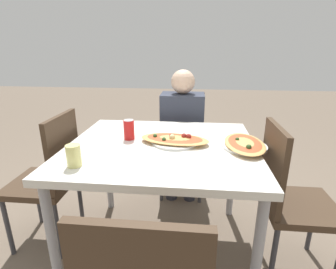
# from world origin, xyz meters

# --- Properties ---
(ground_plane) EXTENTS (14.00, 14.00, 0.00)m
(ground_plane) POSITION_xyz_m (0.00, 0.00, 0.00)
(ground_plane) COLOR #6B5B4C
(dining_table) EXTENTS (1.11, 0.99, 0.76)m
(dining_table) POSITION_xyz_m (0.00, 0.00, 0.69)
(dining_table) COLOR silver
(dining_table) RESTS_ON ground_plane
(chair_far_seated) EXTENTS (0.40, 0.40, 0.92)m
(chair_far_seated) POSITION_xyz_m (0.09, 0.83, 0.51)
(chair_far_seated) COLOR #3F2D1E
(chair_far_seated) RESTS_ON ground_plane
(chair_side_left) EXTENTS (0.40, 0.40, 0.92)m
(chair_side_left) POSITION_xyz_m (-0.74, 0.02, 0.51)
(chair_side_left) COLOR #3F2D1E
(chair_side_left) RESTS_ON ground_plane
(chair_side_right) EXTENTS (0.40, 0.40, 0.92)m
(chair_side_right) POSITION_xyz_m (0.74, -0.08, 0.51)
(chair_side_right) COLOR #3F2D1E
(chair_side_right) RESTS_ON ground_plane
(person_seated) EXTENTS (0.36, 0.27, 1.14)m
(person_seated) POSITION_xyz_m (0.09, 0.71, 0.67)
(person_seated) COLOR #2D2D38
(person_seated) RESTS_ON ground_plane
(pizza_main) EXTENTS (0.44, 0.27, 0.06)m
(pizza_main) POSITION_xyz_m (0.08, 0.03, 0.78)
(pizza_main) COLOR white
(pizza_main) RESTS_ON dining_table
(soda_can) EXTENTS (0.07, 0.07, 0.12)m
(soda_can) POSITION_xyz_m (-0.21, 0.07, 0.82)
(soda_can) COLOR red
(soda_can) RESTS_ON dining_table
(drink_glass) EXTENTS (0.07, 0.07, 0.11)m
(drink_glass) POSITION_xyz_m (-0.39, -0.34, 0.82)
(drink_glass) COLOR #E0DB7F
(drink_glass) RESTS_ON dining_table
(pizza_second) EXTENTS (0.26, 0.38, 0.05)m
(pizza_second) POSITION_xyz_m (0.48, 0.00, 0.78)
(pizza_second) COLOR white
(pizza_second) RESTS_ON dining_table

